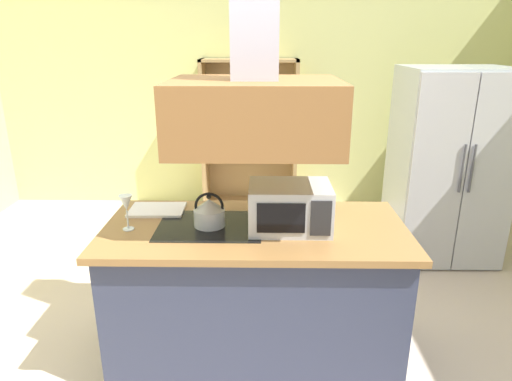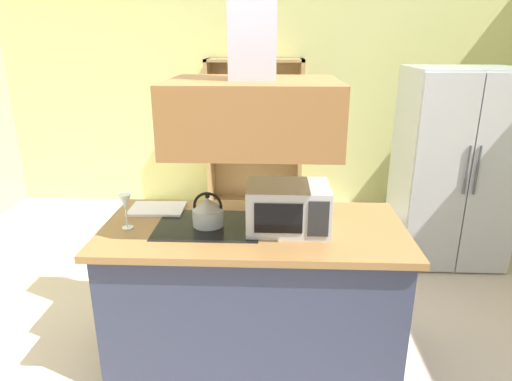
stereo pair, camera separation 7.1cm
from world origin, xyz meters
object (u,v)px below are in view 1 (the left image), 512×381
Objects in this scene: refrigerator at (447,166)px; kettle at (209,212)px; wine_glass_on_counter at (126,204)px; dish_cabinet at (249,145)px; microwave at (290,207)px; cutting_board at (157,210)px.

kettle is at bearing -142.84° from refrigerator.
kettle is 0.98× the size of wine_glass_on_counter.
kettle is (-1.95, -1.48, 0.13)m from refrigerator.
refrigerator is 2.46m from kettle.
wine_glass_on_counter is at bearing -102.38° from dish_cabinet.
refrigerator is 3.72× the size of microwave.
microwave is (0.31, -2.73, 0.27)m from dish_cabinet.
wine_glass_on_counter is at bearing -109.25° from cutting_board.
microwave is (0.82, -0.25, 0.12)m from cutting_board.
dish_cabinet reaches higher than microwave.
refrigerator is 2.19m from dish_cabinet.
cutting_board is 0.87m from microwave.
kettle reaches higher than cutting_board.
wine_glass_on_counter is (-2.41, -1.54, 0.20)m from refrigerator.
dish_cabinet is 2.72m from kettle.
cutting_board is (-0.51, -2.48, 0.15)m from dish_cabinet.
kettle is (-0.15, -2.71, 0.23)m from dish_cabinet.
cutting_board is at bearing 163.02° from microwave.
cutting_board is 0.34m from wine_glass_on_counter.
refrigerator is at bearing 32.53° from wine_glass_on_counter.
cutting_board is at bearing 70.75° from wine_glass_on_counter.
wine_glass_on_counter is (-0.10, -0.29, 0.14)m from cutting_board.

